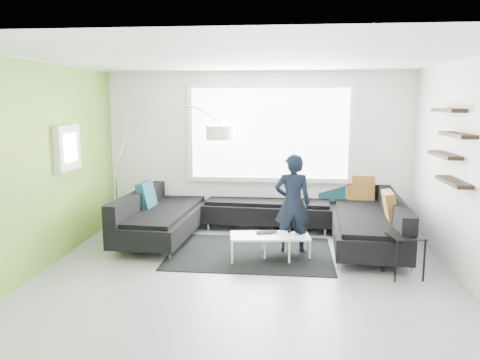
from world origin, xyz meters
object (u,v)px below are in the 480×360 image
object	(u,v)px
coffee_table	(273,245)
arc_lamp	(115,170)
sectional_sofa	(263,216)
person	(293,203)
laptop	(267,233)
side_table	(404,256)

from	to	relation	value
coffee_table	arc_lamp	size ratio (longest dim) A/B	0.50
sectional_sofa	person	size ratio (longest dim) A/B	2.99
person	coffee_table	bearing A→B (deg)	43.06
sectional_sofa	arc_lamp	bearing A→B (deg)	178.84
sectional_sofa	coffee_table	distance (m)	0.87
laptop	arc_lamp	bearing A→B (deg)	141.65
side_table	person	xyz separation A→B (m)	(-1.44, 0.92, 0.47)
side_table	laptop	world-z (taller)	side_table
side_table	person	size ratio (longest dim) A/B	0.38
sectional_sofa	side_table	xyz separation A→B (m)	(1.91, -1.43, -0.13)
coffee_table	person	size ratio (longest dim) A/B	0.73
sectional_sofa	arc_lamp	xyz separation A→B (m)	(-2.54, 0.22, 0.70)
sectional_sofa	side_table	world-z (taller)	sectional_sofa
coffee_table	side_table	distance (m)	1.83
side_table	laptop	distance (m)	1.90
laptop	side_table	bearing A→B (deg)	-34.11
arc_lamp	sectional_sofa	bearing A→B (deg)	-13.04
arc_lamp	coffee_table	bearing A→B (deg)	-28.83
sectional_sofa	laptop	size ratio (longest dim) A/B	12.41
side_table	arc_lamp	bearing A→B (deg)	159.68
person	sectional_sofa	bearing A→B (deg)	-51.31
arc_lamp	laptop	size ratio (longest dim) A/B	6.13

